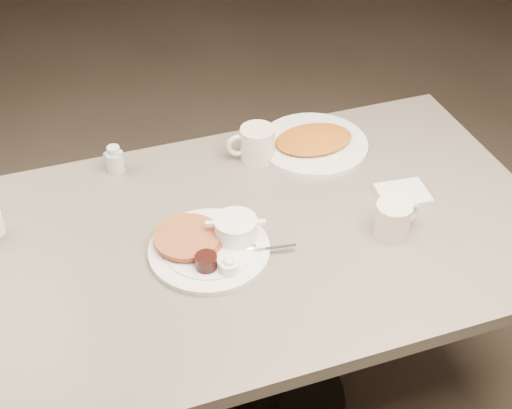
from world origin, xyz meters
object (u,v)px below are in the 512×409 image
object	(u,v)px
coffee_mug_near	(394,218)
hash_plate	(314,142)
main_plate	(211,243)
coffee_mug_far	(256,144)
diner_table	(258,277)
creamer_right	(115,160)

from	to	relation	value
coffee_mug_near	hash_plate	xyz separation A→B (m)	(-0.04, 0.42, -0.03)
main_plate	coffee_mug_far	bearing A→B (deg)	55.15
hash_plate	coffee_mug_near	bearing A→B (deg)	-84.23
main_plate	hash_plate	xyz separation A→B (m)	(0.41, 0.33, -0.01)
main_plate	coffee_mug_near	distance (m)	0.46
main_plate	coffee_mug_near	xyz separation A→B (m)	(0.45, -0.09, 0.02)
main_plate	coffee_mug_far	distance (m)	0.40
diner_table	creamer_right	xyz separation A→B (m)	(-0.30, 0.37, 0.21)
coffee_mug_near	hash_plate	distance (m)	0.42
coffee_mug_far	creamer_right	xyz separation A→B (m)	(-0.39, 0.07, -0.01)
coffee_mug_near	coffee_mug_far	distance (m)	0.47
coffee_mug_far	main_plate	bearing A→B (deg)	-124.85
diner_table	hash_plate	world-z (taller)	hash_plate
main_plate	coffee_mug_near	world-z (taller)	coffee_mug_near
coffee_mug_near	hash_plate	world-z (taller)	coffee_mug_near
coffee_mug_far	diner_table	bearing A→B (deg)	-107.74
creamer_right	coffee_mug_near	bearing A→B (deg)	-38.41
diner_table	main_plate	size ratio (longest dim) A/B	3.85
diner_table	coffee_mug_near	xyz separation A→B (m)	(0.32, -0.12, 0.22)
coffee_mug_far	coffee_mug_near	bearing A→B (deg)	-61.85
diner_table	hash_plate	distance (m)	0.45
main_plate	hash_plate	world-z (taller)	main_plate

